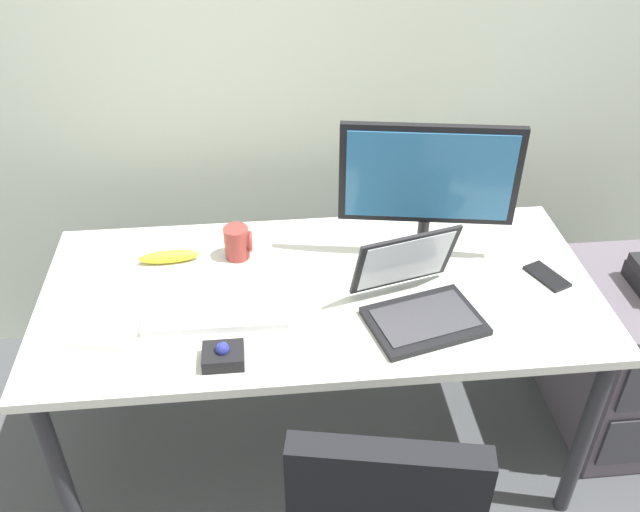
% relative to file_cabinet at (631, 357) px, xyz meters
% --- Properties ---
extents(ground_plane, '(8.00, 8.00, 0.00)m').
position_rel_file_cabinet_xyz_m(ground_plane, '(-1.10, -0.02, -0.32)').
color(ground_plane, '#45484B').
extents(desk, '(1.67, 0.78, 0.73)m').
position_rel_file_cabinet_xyz_m(desk, '(-1.10, -0.02, 0.34)').
color(desk, silver).
rests_on(desk, ground).
extents(file_cabinet, '(0.42, 0.53, 0.63)m').
position_rel_file_cabinet_xyz_m(file_cabinet, '(0.00, 0.00, 0.00)').
color(file_cabinet, '#5F5662').
rests_on(file_cabinet, ground).
extents(monitor_main, '(0.53, 0.18, 0.45)m').
position_rel_file_cabinet_xyz_m(monitor_main, '(-0.76, 0.12, 0.68)').
color(monitor_main, '#262628').
rests_on(monitor_main, desk).
extents(keyboard, '(0.41, 0.14, 0.03)m').
position_rel_file_cabinet_xyz_m(keyboard, '(-1.41, -0.13, 0.42)').
color(keyboard, silver).
rests_on(keyboard, desk).
extents(laptop, '(0.37, 0.36, 0.23)m').
position_rel_file_cabinet_xyz_m(laptop, '(-0.84, -0.16, 0.46)').
color(laptop, black).
rests_on(laptop, desk).
extents(trackball_mouse, '(0.11, 0.09, 0.07)m').
position_rel_file_cabinet_xyz_m(trackball_mouse, '(-1.39, -0.31, 0.43)').
color(trackball_mouse, black).
rests_on(trackball_mouse, desk).
extents(coffee_mug, '(0.09, 0.08, 0.11)m').
position_rel_file_cabinet_xyz_m(coffee_mug, '(-1.35, 0.17, 0.46)').
color(coffee_mug, '#96352F').
rests_on(coffee_mug, desk).
extents(paper_notepad, '(0.19, 0.24, 0.01)m').
position_rel_file_cabinet_xyz_m(paper_notepad, '(-1.72, -0.12, 0.42)').
color(paper_notepad, white).
rests_on(paper_notepad, desk).
extents(cell_phone, '(0.12, 0.16, 0.01)m').
position_rel_file_cabinet_xyz_m(cell_phone, '(-0.40, -0.04, 0.41)').
color(cell_phone, black).
rests_on(cell_phone, desk).
extents(banana, '(0.19, 0.06, 0.04)m').
position_rel_file_cabinet_xyz_m(banana, '(-1.57, 0.16, 0.43)').
color(banana, yellow).
rests_on(banana, desk).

